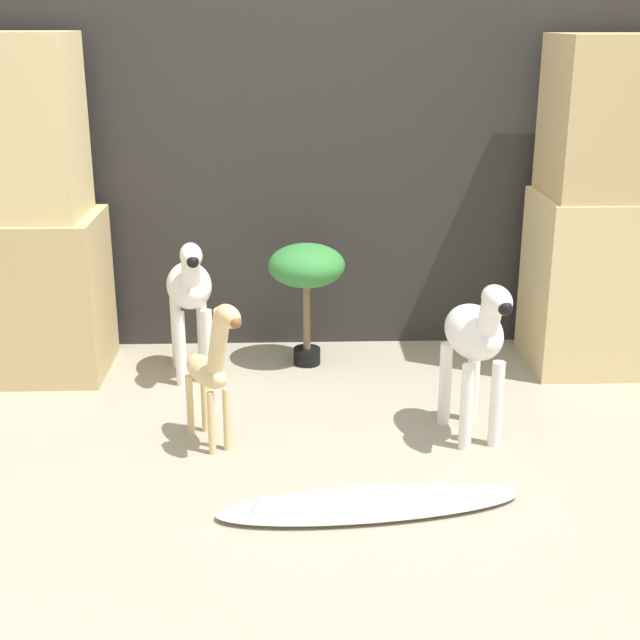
{
  "coord_description": "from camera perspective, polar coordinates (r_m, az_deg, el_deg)",
  "views": [
    {
      "loc": [
        -0.14,
        -2.94,
        1.56
      ],
      "look_at": [
        -0.01,
        0.56,
        0.37
      ],
      "focal_mm": 50.0,
      "sensor_mm": 36.0,
      "label": 1
    }
  ],
  "objects": [
    {
      "name": "zebra_right",
      "position": [
        3.43,
        9.95,
        -1.2
      ],
      "size": [
        0.26,
        0.47,
        0.67
      ],
      "color": "white",
      "rests_on": "ground_plane"
    },
    {
      "name": "potted_palm_front",
      "position": [
        4.1,
        -0.87,
        3.18
      ],
      "size": [
        0.35,
        0.35,
        0.58
      ],
      "color": "black",
      "rests_on": "ground_plane"
    },
    {
      "name": "surfboard",
      "position": [
        3.05,
        3.05,
        -11.65
      ],
      "size": [
        1.05,
        0.35,
        0.08
      ],
      "color": "silver",
      "rests_on": "ground_plane"
    },
    {
      "name": "giraffe_figurine",
      "position": [
        3.34,
        -6.93,
        -2.78
      ],
      "size": [
        0.28,
        0.4,
        0.61
      ],
      "color": "#E0C184",
      "rests_on": "ground_plane"
    },
    {
      "name": "zebra_left",
      "position": [
        4.01,
        -8.33,
        1.84
      ],
      "size": [
        0.26,
        0.47,
        0.67
      ],
      "color": "white",
      "rests_on": "ground_plane"
    },
    {
      "name": "rock_pillar_right",
      "position": [
        4.28,
        19.08,
        6.52
      ],
      "size": [
        0.81,
        0.51,
        1.5
      ],
      "color": "#DBC184",
      "rests_on": "ground_plane"
    },
    {
      "name": "ground_plane",
      "position": [
        3.34,
        0.58,
        -9.16
      ],
      "size": [
        14.0,
        14.0,
        0.0
      ],
      "primitive_type": "plane",
      "color": "#9E937F"
    },
    {
      "name": "wall_back",
      "position": [
        4.31,
        -0.18,
        12.62
      ],
      "size": [
        6.4,
        0.08,
        2.2
      ],
      "color": "#2D2B28",
      "rests_on": "ground_plane"
    },
    {
      "name": "rock_pillar_left",
      "position": [
        4.2,
        -19.46,
        5.88
      ],
      "size": [
        0.81,
        0.51,
        1.51
      ],
      "color": "tan",
      "rests_on": "ground_plane"
    }
  ]
}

